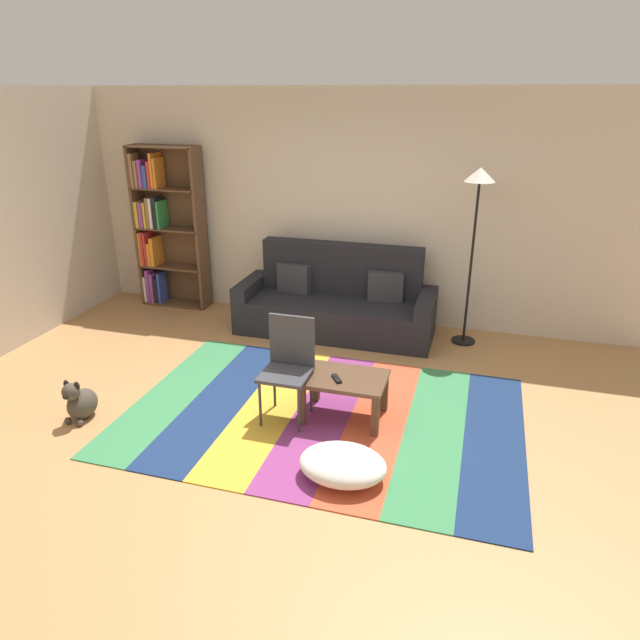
{
  "coord_description": "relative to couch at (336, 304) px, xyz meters",
  "views": [
    {
      "loc": [
        1.47,
        -3.99,
        2.65
      ],
      "look_at": [
        0.08,
        0.74,
        0.65
      ],
      "focal_mm": 31.94,
      "sensor_mm": 36.0,
      "label": 1
    }
  ],
  "objects": [
    {
      "name": "ground_plane",
      "position": [
        0.09,
        -2.02,
        -0.34
      ],
      "size": [
        14.0,
        14.0,
        0.0
      ],
      "primitive_type": "plane",
      "color": "#B27F4C"
    },
    {
      "name": "back_wall",
      "position": [
        0.09,
        0.53,
        1.01
      ],
      "size": [
        6.8,
        0.1,
        2.7
      ],
      "primitive_type": "cube",
      "color": "beige",
      "rests_on": "ground_plane"
    },
    {
      "name": "left_wall",
      "position": [
        -3.31,
        -1.27,
        1.01
      ],
      "size": [
        0.1,
        5.5,
        2.7
      ],
      "primitive_type": "cube",
      "color": "beige",
      "rests_on": "ground_plane"
    },
    {
      "name": "rug",
      "position": [
        0.37,
        -1.88,
        -0.33
      ],
      "size": [
        3.39,
        2.33,
        0.01
      ],
      "color": "#387F4C",
      "rests_on": "ground_plane"
    },
    {
      "name": "couch",
      "position": [
        0.0,
        0.0,
        0.0
      ],
      "size": [
        2.26,
        0.8,
        1.0
      ],
      "color": "black",
      "rests_on": "ground_plane"
    },
    {
      "name": "bookshelf",
      "position": [
        -2.38,
        0.29,
        0.7
      ],
      "size": [
        0.9,
        0.28,
        2.03
      ],
      "color": "brown",
      "rests_on": "ground_plane"
    },
    {
      "name": "coffee_table",
      "position": [
        0.56,
        -1.85,
        -0.01
      ],
      "size": [
        0.71,
        0.5,
        0.39
      ],
      "color": "#513826",
      "rests_on": "rug"
    },
    {
      "name": "pouf",
      "position": [
        0.75,
        -2.67,
        -0.22
      ],
      "size": [
        0.65,
        0.5,
        0.22
      ],
      "primitive_type": "ellipsoid",
      "color": "white",
      "rests_on": "rug"
    },
    {
      "name": "dog",
      "position": [
        -1.62,
        -2.5,
        -0.18
      ],
      "size": [
        0.22,
        0.35,
        0.4
      ],
      "color": "#473D33",
      "rests_on": "ground_plane"
    },
    {
      "name": "standing_lamp",
      "position": [
        1.47,
        0.09,
        1.27
      ],
      "size": [
        0.32,
        0.32,
        1.93
      ],
      "color": "black",
      "rests_on": "ground_plane"
    },
    {
      "name": "tv_remote",
      "position": [
        0.51,
        -1.92,
        0.07
      ],
      "size": [
        0.12,
        0.15,
        0.02
      ],
      "primitive_type": "cube",
      "rotation": [
        0.0,
        0.0,
        0.59
      ],
      "color": "black",
      "rests_on": "coffee_table"
    },
    {
      "name": "folding_chair",
      "position": [
        0.09,
        -1.94,
        0.2
      ],
      "size": [
        0.4,
        0.4,
        0.9
      ],
      "rotation": [
        0.0,
        0.0,
        -0.27
      ],
      "color": "#38383D",
      "rests_on": "ground_plane"
    }
  ]
}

